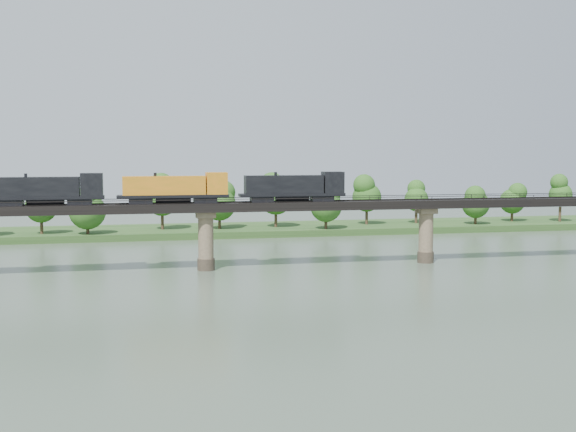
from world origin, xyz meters
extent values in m
plane|color=#3B4B3B|center=(0.00, 0.00, 0.00)|extent=(400.00, 400.00, 0.00)
cube|color=#26461C|center=(0.00, 85.00, 0.80)|extent=(300.00, 24.00, 1.60)
cylinder|color=#473A2D|center=(0.00, 30.00, 1.00)|extent=(3.00, 3.00, 2.00)
cylinder|color=#816E54|center=(0.00, 30.00, 5.50)|extent=(2.60, 2.60, 9.00)
cube|color=#816E54|center=(0.00, 30.00, 9.50)|extent=(3.20, 3.20, 1.00)
cylinder|color=#473A2D|center=(40.00, 30.00, 1.00)|extent=(3.00, 3.00, 2.00)
cylinder|color=#816E54|center=(40.00, 30.00, 5.50)|extent=(2.60, 2.60, 9.00)
cube|color=#816E54|center=(40.00, 30.00, 9.50)|extent=(3.20, 3.20, 1.00)
cube|color=black|center=(0.00, 30.00, 10.75)|extent=(220.00, 5.00, 1.50)
cube|color=black|center=(0.00, 29.25, 11.58)|extent=(220.00, 0.12, 0.16)
cube|color=black|center=(0.00, 30.75, 11.58)|extent=(220.00, 0.12, 0.16)
cube|color=black|center=(0.00, 27.60, 12.20)|extent=(220.00, 0.10, 0.10)
cube|color=black|center=(0.00, 32.40, 12.20)|extent=(220.00, 0.10, 0.10)
cube|color=black|center=(0.00, 27.60, 11.85)|extent=(0.08, 0.08, 0.70)
cube|color=black|center=(0.00, 32.40, 11.85)|extent=(0.08, 0.08, 0.70)
cylinder|color=#382619|center=(-32.24, 78.84, 3.27)|extent=(0.70, 0.70, 3.34)
sphere|color=#1F4D16|center=(-32.24, 78.84, 7.73)|extent=(7.18, 7.18, 7.18)
sphere|color=#1F4D16|center=(-32.24, 78.84, 10.52)|extent=(5.39, 5.39, 5.39)
cylinder|color=#382619|center=(-22.01, 76.15, 3.01)|extent=(0.70, 0.70, 2.83)
sphere|color=#1F4D16|center=(-22.01, 76.15, 6.78)|extent=(8.26, 8.26, 8.26)
sphere|color=#1F4D16|center=(-22.01, 76.15, 9.14)|extent=(6.19, 6.19, 6.19)
cylinder|color=#382619|center=(-5.04, 82.68, 3.58)|extent=(0.70, 0.70, 3.96)
sphere|color=#1F4D16|center=(-5.04, 82.68, 8.87)|extent=(8.07, 8.07, 8.07)
sphere|color=#1F4D16|center=(-5.04, 82.68, 12.17)|extent=(6.05, 6.05, 6.05)
cylinder|color=#382619|center=(8.52, 81.14, 3.23)|extent=(0.70, 0.70, 3.27)
sphere|color=#1F4D16|center=(8.52, 81.14, 7.59)|extent=(8.03, 8.03, 8.03)
sphere|color=#1F4D16|center=(8.52, 81.14, 10.31)|extent=(6.02, 6.02, 6.02)
cylinder|color=#382619|center=(22.65, 82.31, 3.56)|extent=(0.70, 0.70, 3.92)
sphere|color=#1F4D16|center=(22.65, 82.31, 8.79)|extent=(8.29, 8.29, 8.29)
sphere|color=#1F4D16|center=(22.65, 82.31, 12.05)|extent=(6.21, 6.21, 6.21)
cylinder|color=#382619|center=(33.59, 75.35, 3.11)|extent=(0.70, 0.70, 3.02)
sphere|color=#1F4D16|center=(33.59, 75.35, 7.15)|extent=(7.74, 7.74, 7.74)
sphere|color=#1F4D16|center=(33.59, 75.35, 9.67)|extent=(5.80, 5.80, 5.80)
cylinder|color=#382619|center=(46.81, 84.03, 3.50)|extent=(0.70, 0.70, 3.80)
sphere|color=#1F4D16|center=(46.81, 84.03, 8.56)|extent=(7.47, 7.47, 7.47)
sphere|color=#1F4D16|center=(46.81, 84.03, 11.73)|extent=(5.60, 5.60, 5.60)
cylinder|color=#382619|center=(60.48, 84.26, 3.29)|extent=(0.70, 0.70, 3.38)
sphere|color=#1F4D16|center=(60.48, 84.26, 7.80)|extent=(6.23, 6.23, 6.23)
sphere|color=#1F4D16|center=(60.48, 84.26, 10.62)|extent=(4.67, 4.67, 4.67)
cylinder|color=#382619|center=(74.35, 78.39, 2.99)|extent=(0.70, 0.70, 2.77)
sphere|color=#1F4D16|center=(74.35, 78.39, 6.68)|extent=(7.04, 7.04, 7.04)
sphere|color=#1F4D16|center=(74.35, 78.39, 8.99)|extent=(5.28, 5.28, 5.28)
cylinder|color=#382619|center=(87.62, 83.57, 3.07)|extent=(0.70, 0.70, 2.94)
sphere|color=#1F4D16|center=(87.62, 83.57, 7.00)|extent=(6.73, 6.73, 6.73)
sphere|color=#1F4D16|center=(87.62, 83.57, 9.45)|extent=(5.05, 5.05, 5.05)
cylinder|color=#382619|center=(99.73, 80.10, 3.57)|extent=(0.70, 0.70, 3.94)
sphere|color=#1F4D16|center=(99.73, 80.10, 8.83)|extent=(6.17, 6.17, 6.17)
sphere|color=#1F4D16|center=(99.73, 80.10, 12.11)|extent=(4.62, 4.62, 4.62)
cube|color=black|center=(20.39, 30.00, 12.04)|extent=(3.89, 2.34, 1.07)
cube|color=black|center=(9.69, 30.00, 12.04)|extent=(3.89, 2.34, 1.07)
cube|color=black|center=(15.04, 30.00, 12.72)|extent=(18.49, 2.92, 0.49)
cube|color=black|center=(13.58, 30.00, 14.52)|extent=(13.62, 2.63, 3.11)
cube|color=black|center=(22.34, 30.00, 14.81)|extent=(3.50, 2.92, 3.70)
cylinder|color=black|center=(15.04, 30.00, 12.18)|extent=(5.84, 1.36, 1.36)
cube|color=black|center=(-0.04, 30.00, 12.04)|extent=(3.89, 2.34, 1.07)
cube|color=black|center=(-10.75, 30.00, 12.04)|extent=(3.89, 2.34, 1.07)
cube|color=black|center=(-5.40, 30.00, 12.72)|extent=(18.49, 2.92, 0.49)
cube|color=orange|center=(-6.86, 30.00, 14.52)|extent=(13.62, 2.63, 3.11)
cube|color=orange|center=(1.90, 30.00, 14.81)|extent=(3.50, 2.92, 3.70)
cylinder|color=black|center=(-5.40, 30.00, 12.18)|extent=(5.84, 1.36, 1.36)
cube|color=black|center=(-20.48, 30.00, 12.04)|extent=(3.89, 2.34, 1.07)
cube|color=black|center=(-31.18, 30.00, 12.04)|extent=(3.89, 2.34, 1.07)
cube|color=black|center=(-25.83, 30.00, 12.72)|extent=(18.49, 2.92, 0.49)
cube|color=black|center=(-27.29, 30.00, 14.52)|extent=(13.62, 2.63, 3.11)
cube|color=black|center=(-18.53, 30.00, 14.81)|extent=(3.50, 2.92, 3.70)
cylinder|color=black|center=(-25.83, 30.00, 12.18)|extent=(5.84, 1.36, 1.36)
camera|label=1|loc=(-12.33, -91.90, 19.98)|focal=45.00mm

